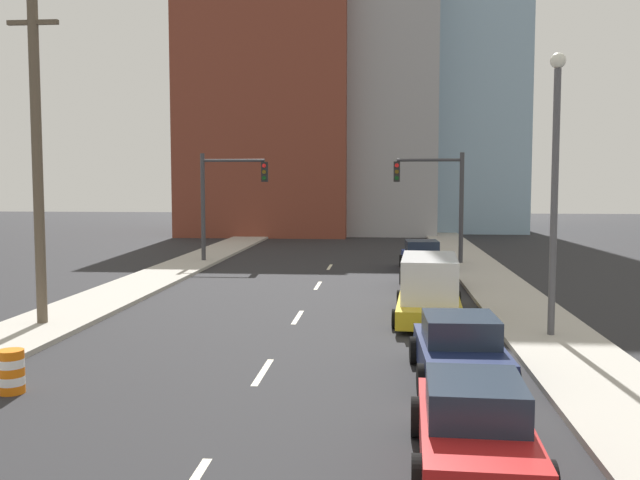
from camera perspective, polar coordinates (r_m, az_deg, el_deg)
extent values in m
cube|color=#ADA89E|center=(48.98, -7.39, -0.58)|extent=(2.83, 89.18, 0.16)
cube|color=#ADA89E|center=(48.07, 10.93, -0.73)|extent=(2.83, 89.18, 0.16)
cube|color=beige|center=(17.47, -4.59, -10.47)|extent=(0.16, 2.40, 0.01)
cube|color=beige|center=(24.16, -1.80, -6.19)|extent=(0.16, 2.40, 0.01)
cube|color=beige|center=(31.36, -0.17, -3.66)|extent=(0.16, 2.40, 0.01)
cube|color=beige|center=(38.07, 0.78, -2.17)|extent=(0.16, 2.40, 0.01)
cube|color=brown|center=(65.08, -3.81, 9.81)|extent=(14.00, 16.00, 20.70)
cube|color=#99999E|center=(68.36, 3.76, 10.09)|extent=(12.00, 20.00, 21.95)
cube|color=#8CADC6|center=(74.02, 10.09, 17.09)|extent=(13.00, 20.00, 41.04)
cylinder|color=#38383D|center=(40.39, -9.34, 2.51)|extent=(0.24, 0.24, 6.12)
cylinder|color=#38383D|center=(39.97, -6.95, 6.33)|extent=(3.50, 0.16, 0.16)
cube|color=black|center=(39.63, -4.45, 5.45)|extent=(0.34, 0.32, 1.10)
cylinder|color=red|center=(39.47, -4.50, 5.95)|extent=(0.22, 0.04, 0.22)
cylinder|color=#593F0C|center=(39.46, -4.50, 5.46)|extent=(0.22, 0.04, 0.22)
cylinder|color=#0C3F14|center=(39.46, -4.49, 4.96)|extent=(0.22, 0.04, 0.22)
cylinder|color=#38383D|center=(39.33, 11.24, 2.42)|extent=(0.24, 0.24, 6.12)
cylinder|color=#38383D|center=(39.17, 8.74, 6.35)|extent=(3.50, 0.16, 0.16)
cube|color=black|center=(39.09, 6.16, 5.45)|extent=(0.34, 0.32, 1.10)
cylinder|color=red|center=(38.92, 6.17, 5.96)|extent=(0.22, 0.04, 0.22)
cylinder|color=#593F0C|center=(38.92, 6.16, 5.46)|extent=(0.22, 0.04, 0.22)
cylinder|color=#0C3F14|center=(38.91, 6.16, 4.95)|extent=(0.22, 0.04, 0.22)
cylinder|color=brown|center=(23.72, -21.67, 5.63)|extent=(0.32, 0.32, 10.18)
cube|color=brown|center=(24.19, -21.99, 15.84)|extent=(1.60, 0.14, 0.14)
cylinder|color=orange|center=(17.11, -23.43, -10.87)|extent=(0.56, 0.56, 0.19)
cylinder|color=white|center=(17.06, -23.45, -10.25)|extent=(0.56, 0.56, 0.19)
cylinder|color=orange|center=(17.01, -23.47, -9.64)|extent=(0.56, 0.56, 0.19)
cylinder|color=white|center=(16.97, -23.49, -9.01)|extent=(0.56, 0.56, 0.19)
cylinder|color=orange|center=(16.92, -23.52, -8.39)|extent=(0.56, 0.56, 0.19)
cylinder|color=#4C4C51|center=(21.39, 18.23, 2.58)|extent=(0.20, 0.20, 7.73)
sphere|color=white|center=(21.64, 18.51, 13.46)|extent=(0.44, 0.44, 0.44)
cube|color=red|center=(12.01, 12.24, -15.14)|extent=(1.86, 4.43, 0.65)
cube|color=#1E2838|center=(11.81, 12.29, -12.27)|extent=(1.57, 2.02, 0.61)
cylinder|color=black|center=(13.30, 7.77, -13.83)|extent=(0.24, 0.72, 0.71)
cylinder|color=black|center=(13.44, 15.58, -13.76)|extent=(0.24, 0.72, 0.71)
cylinder|color=black|center=(10.76, 7.93, -18.43)|extent=(0.24, 0.72, 0.71)
cube|color=#141E47|center=(17.04, 11.12, -9.13)|extent=(1.96, 4.32, 0.68)
cube|color=#1E2838|center=(16.90, 11.15, -6.98)|extent=(1.68, 1.96, 0.63)
cylinder|color=black|center=(18.27, 7.54, -8.73)|extent=(0.24, 0.69, 0.68)
cylinder|color=black|center=(18.50, 13.57, -8.65)|extent=(0.24, 0.69, 0.68)
cylinder|color=black|center=(15.71, 8.19, -10.98)|extent=(0.24, 0.69, 0.68)
cylinder|color=black|center=(15.98, 15.21, -10.83)|extent=(0.24, 0.69, 0.68)
cube|color=gold|center=(24.32, 8.71, -5.10)|extent=(2.37, 6.41, 0.57)
cube|color=silver|center=(23.86, 8.74, -2.94)|extent=(1.99, 4.00, 1.37)
cylinder|color=black|center=(26.28, 6.41, -4.66)|extent=(0.25, 0.62, 0.61)
cylinder|color=black|center=(26.29, 10.95, -4.71)|extent=(0.25, 0.62, 0.61)
cylinder|color=black|center=(22.44, 6.06, -6.28)|extent=(0.25, 0.62, 0.61)
cylinder|color=black|center=(22.45, 11.39, -6.34)|extent=(0.25, 0.62, 0.61)
cube|color=brown|center=(30.71, 8.39, -2.93)|extent=(1.84, 4.39, 0.68)
cube|color=#1E2838|center=(30.63, 8.41, -1.73)|extent=(1.59, 1.98, 0.62)
cylinder|color=black|center=(32.02, 6.57, -2.95)|extent=(0.23, 0.64, 0.64)
cylinder|color=black|center=(32.15, 9.86, -2.96)|extent=(0.23, 0.64, 0.64)
cylinder|color=black|center=(29.35, 6.77, -3.66)|extent=(0.23, 0.64, 0.64)
cylinder|color=black|center=(29.48, 10.36, -3.66)|extent=(0.23, 0.64, 0.64)
cube|color=navy|center=(37.14, 8.14, -1.57)|extent=(2.02, 4.33, 0.71)
cube|color=#1E2838|center=(37.08, 8.16, -0.54)|extent=(1.70, 1.98, 0.64)
cylinder|color=black|center=(38.39, 6.54, -1.66)|extent=(0.25, 0.66, 0.65)
cylinder|color=black|center=(38.57, 9.35, -1.67)|extent=(0.25, 0.66, 0.65)
cylinder|color=black|center=(35.78, 6.83, -2.13)|extent=(0.25, 0.66, 0.65)
cylinder|color=black|center=(35.97, 9.85, -2.13)|extent=(0.25, 0.66, 0.65)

